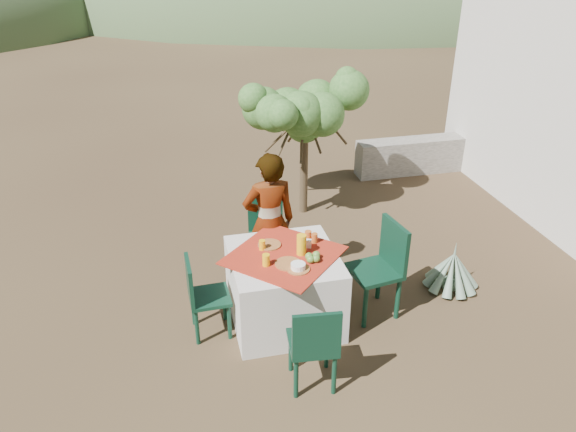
% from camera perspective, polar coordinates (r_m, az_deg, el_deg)
% --- Properties ---
extents(ground, '(160.00, 160.00, 0.00)m').
position_cam_1_polar(ground, '(5.58, -3.78, -12.12)').
color(ground, '#352418').
rests_on(ground, ground).
extents(table, '(1.30, 1.30, 0.76)m').
position_cam_1_polar(table, '(5.55, -0.41, -7.31)').
color(table, silver).
rests_on(table, ground).
extents(chair_far, '(0.45, 0.45, 0.85)m').
position_cam_1_polar(chair_far, '(6.32, -2.24, -1.59)').
color(chair_far, black).
rests_on(chair_far, ground).
extents(chair_near, '(0.44, 0.44, 0.86)m').
position_cam_1_polar(chair_near, '(4.75, 2.67, -12.85)').
color(chair_near, black).
rests_on(chair_near, ground).
extents(chair_left, '(0.39, 0.39, 0.82)m').
position_cam_1_polar(chair_left, '(5.40, -8.75, -7.81)').
color(chair_left, black).
rests_on(chair_left, ground).
extents(chair_right, '(0.52, 0.52, 1.00)m').
position_cam_1_polar(chair_right, '(5.66, 9.53, -4.88)').
color(chair_right, black).
rests_on(chair_right, ground).
extents(person, '(0.59, 0.41, 1.55)m').
position_cam_1_polar(person, '(5.88, -1.91, -0.64)').
color(person, '#8C6651').
rests_on(person, ground).
extents(shrub_tree, '(1.45, 1.42, 1.70)m').
position_cam_1_polar(shrub_tree, '(7.35, 1.99, 10.11)').
color(shrub_tree, '#463623').
rests_on(shrub_tree, ground).
extents(agave, '(0.58, 0.60, 0.63)m').
position_cam_1_polar(agave, '(6.36, 16.33, -5.36)').
color(agave, gray).
rests_on(agave, ground).
extents(stone_wall, '(2.60, 0.35, 0.55)m').
position_cam_1_polar(stone_wall, '(9.33, 14.73, 6.14)').
color(stone_wall, gray).
rests_on(stone_wall, ground).
extents(plate_far, '(0.23, 0.23, 0.01)m').
position_cam_1_polar(plate_far, '(5.49, -1.90, -2.94)').
color(plate_far, brown).
rests_on(plate_far, table).
extents(plate_near, '(0.25, 0.25, 0.01)m').
position_cam_1_polar(plate_near, '(5.19, 0.01, -4.87)').
color(plate_near, brown).
rests_on(plate_near, table).
extents(glass_far, '(0.06, 0.06, 0.10)m').
position_cam_1_polar(glass_far, '(5.40, -2.64, -2.95)').
color(glass_far, yellow).
rests_on(glass_far, table).
extents(glass_near, '(0.07, 0.07, 0.11)m').
position_cam_1_polar(glass_near, '(5.16, -2.24, -4.49)').
color(glass_near, yellow).
rests_on(glass_near, table).
extents(juice_pitcher, '(0.09, 0.09, 0.20)m').
position_cam_1_polar(juice_pitcher, '(5.30, 1.38, -2.92)').
color(juice_pitcher, yellow).
rests_on(juice_pitcher, table).
extents(bowl_plate, '(0.22, 0.22, 0.01)m').
position_cam_1_polar(bowl_plate, '(5.12, 1.03, -5.40)').
color(bowl_plate, brown).
rests_on(bowl_plate, table).
extents(white_bowl, '(0.14, 0.14, 0.05)m').
position_cam_1_polar(white_bowl, '(5.10, 1.03, -5.10)').
color(white_bowl, white).
rests_on(white_bowl, bowl_plate).
extents(jar_left, '(0.06, 0.06, 0.10)m').
position_cam_1_polar(jar_left, '(5.52, 2.71, -2.24)').
color(jar_left, '#BF5B21').
rests_on(jar_left, table).
extents(jar_right, '(0.07, 0.07, 0.11)m').
position_cam_1_polar(jar_right, '(5.55, 2.06, -2.03)').
color(jar_right, '#BF5B21').
rests_on(jar_right, table).
extents(napkin_holder, '(0.08, 0.06, 0.09)m').
position_cam_1_polar(napkin_holder, '(5.44, 2.03, -2.81)').
color(napkin_holder, white).
rests_on(napkin_holder, table).
extents(fruit_cluster, '(0.15, 0.14, 0.07)m').
position_cam_1_polar(fruit_cluster, '(5.24, 2.55, -4.21)').
color(fruit_cluster, '#5B8931').
rests_on(fruit_cluster, table).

